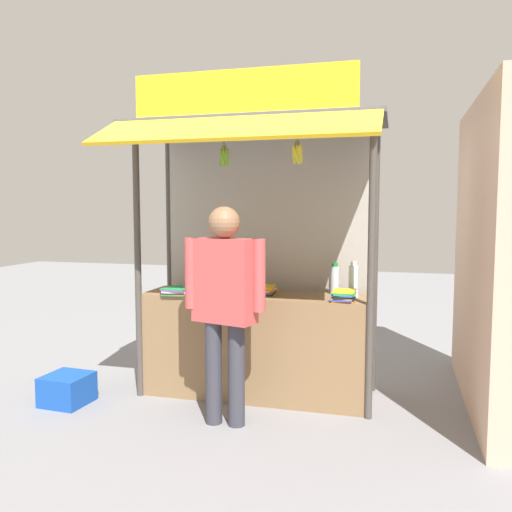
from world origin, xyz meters
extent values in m
plane|color=gray|center=(0.00, 0.00, 0.00)|extent=(20.00, 20.00, 0.00)
cube|color=olive|center=(0.00, 0.00, 0.47)|extent=(2.07, 0.56, 0.94)
cylinder|color=#4C4742|center=(-1.03, -0.28, 1.22)|extent=(0.06, 0.06, 2.45)
cylinder|color=#4C4742|center=(1.03, -0.28, 1.22)|extent=(0.06, 0.06, 2.45)
cylinder|color=#4C4742|center=(-1.03, 0.41, 1.22)|extent=(0.06, 0.06, 2.45)
cylinder|color=#4C4742|center=(1.03, 0.41, 1.22)|extent=(0.06, 0.06, 2.45)
cube|color=#B7B2A8|center=(0.00, 0.41, 1.20)|extent=(2.03, 0.04, 2.40)
cube|color=#3F3F44|center=(0.00, -0.03, 2.47)|extent=(2.27, 0.89, 0.04)
cube|color=gold|center=(0.00, -0.73, 2.33)|extent=(2.23, 0.51, 0.26)
cube|color=yellow|center=(0.00, -0.43, 2.66)|extent=(1.86, 0.04, 0.35)
cylinder|color=#59544C|center=(0.00, -0.38, 2.37)|extent=(1.96, 0.02, 0.02)
cylinder|color=silver|center=(-0.66, 0.17, 1.08)|extent=(0.09, 0.09, 0.27)
cylinder|color=blue|center=(-0.66, 0.17, 1.24)|extent=(0.06, 0.06, 0.04)
cylinder|color=silver|center=(0.87, 0.10, 1.08)|extent=(0.09, 0.09, 0.28)
cylinder|color=white|center=(0.87, 0.10, 1.24)|extent=(0.06, 0.06, 0.04)
cylinder|color=silver|center=(-0.24, 0.16, 1.06)|extent=(0.07, 0.07, 0.23)
cylinder|color=blue|center=(-0.24, 0.16, 1.19)|extent=(0.05, 0.05, 0.03)
cylinder|color=silver|center=(0.69, 0.19, 1.07)|extent=(0.08, 0.08, 0.25)
cylinder|color=#198C33|center=(0.69, 0.19, 1.21)|extent=(0.05, 0.05, 0.03)
cube|color=orange|center=(0.80, -0.13, 0.95)|extent=(0.20, 0.26, 0.01)
cube|color=blue|center=(0.80, -0.15, 0.96)|extent=(0.19, 0.26, 0.01)
cube|color=orange|center=(0.80, -0.14, 0.97)|extent=(0.19, 0.25, 0.01)
cube|color=black|center=(0.81, -0.14, 0.98)|extent=(0.20, 0.26, 0.01)
cube|color=black|center=(0.81, -0.14, 0.99)|extent=(0.20, 0.26, 0.01)
cube|color=blue|center=(0.80, -0.14, 1.00)|extent=(0.19, 0.26, 0.01)
cube|color=green|center=(0.81, -0.14, 1.01)|extent=(0.19, 0.26, 0.01)
cube|color=green|center=(0.80, -0.13, 1.02)|extent=(0.19, 0.25, 0.01)
cube|color=yellow|center=(0.81, -0.13, 1.03)|extent=(0.18, 0.25, 0.01)
cube|color=green|center=(-0.69, -0.18, 0.95)|extent=(0.23, 0.26, 0.01)
cube|color=orange|center=(-0.69, -0.18, 0.96)|extent=(0.23, 0.26, 0.01)
cube|color=black|center=(-0.69, -0.18, 0.97)|extent=(0.23, 0.26, 0.01)
cube|color=white|center=(-0.69, -0.18, 0.98)|extent=(0.24, 0.27, 0.01)
cube|color=purple|center=(-0.69, -0.18, 0.99)|extent=(0.23, 0.26, 0.01)
cube|color=green|center=(-0.69, -0.18, 1.00)|extent=(0.25, 0.27, 0.01)
cube|color=purple|center=(-0.35, -0.08, 0.95)|extent=(0.19, 0.29, 0.01)
cube|color=yellow|center=(-0.36, -0.09, 0.96)|extent=(0.20, 0.29, 0.01)
cube|color=purple|center=(-0.34, -0.08, 0.97)|extent=(0.20, 0.29, 0.01)
cube|color=black|center=(-0.35, -0.08, 0.98)|extent=(0.20, 0.29, 0.01)
cube|color=blue|center=(-0.34, -0.09, 0.99)|extent=(0.21, 0.30, 0.01)
cube|color=green|center=(-0.36, -0.08, 1.00)|extent=(0.21, 0.30, 0.01)
cube|color=purple|center=(-0.35, -0.09, 1.01)|extent=(0.22, 0.30, 0.01)
cube|color=yellow|center=(-0.35, -0.08, 1.02)|extent=(0.20, 0.29, 0.01)
cube|color=yellow|center=(0.07, -0.01, 0.95)|extent=(0.22, 0.26, 0.01)
cube|color=black|center=(0.06, -0.01, 0.96)|extent=(0.25, 0.28, 0.01)
cube|color=blue|center=(0.06, -0.01, 0.97)|extent=(0.23, 0.27, 0.01)
cube|color=blue|center=(0.05, -0.01, 0.97)|extent=(0.23, 0.27, 0.01)
cube|color=orange|center=(0.07, 0.00, 0.98)|extent=(0.23, 0.27, 0.01)
cube|color=white|center=(0.05, -0.01, 0.99)|extent=(0.24, 0.28, 0.01)
cube|color=yellow|center=(0.05, -0.02, 1.00)|extent=(0.24, 0.28, 0.01)
cube|color=orange|center=(0.06, -0.01, 1.01)|extent=(0.25, 0.28, 0.01)
cube|color=yellow|center=(0.06, -0.01, 1.02)|extent=(0.24, 0.28, 0.01)
cylinder|color=#332D23|center=(0.44, -0.38, 2.30)|extent=(0.01, 0.01, 0.09)
cylinder|color=olive|center=(0.44, -0.38, 2.24)|extent=(0.04, 0.04, 0.04)
ellipsoid|color=yellow|center=(0.47, -0.38, 2.15)|extent=(0.04, 0.08, 0.16)
ellipsoid|color=yellow|center=(0.46, -0.36, 2.15)|extent=(0.07, 0.07, 0.16)
ellipsoid|color=yellow|center=(0.44, -0.36, 2.15)|extent=(0.06, 0.04, 0.16)
ellipsoid|color=yellow|center=(0.43, -0.37, 2.15)|extent=(0.05, 0.07, 0.16)
ellipsoid|color=yellow|center=(0.42, -0.39, 2.15)|extent=(0.06, 0.08, 0.16)
ellipsoid|color=yellow|center=(0.44, -0.41, 2.15)|extent=(0.08, 0.04, 0.16)
ellipsoid|color=yellow|center=(0.45, -0.39, 2.15)|extent=(0.06, 0.06, 0.16)
cylinder|color=#332D23|center=(-0.17, -0.38, 2.30)|extent=(0.01, 0.01, 0.10)
cylinder|color=olive|center=(-0.17, -0.38, 2.23)|extent=(0.04, 0.04, 0.04)
ellipsoid|color=#6BA732|center=(-0.14, -0.38, 2.15)|extent=(0.03, 0.08, 0.15)
ellipsoid|color=#6BA732|center=(-0.15, -0.36, 2.15)|extent=(0.07, 0.06, 0.15)
ellipsoid|color=#6BA732|center=(-0.18, -0.37, 2.14)|extent=(0.06, 0.04, 0.15)
ellipsoid|color=#6BA732|center=(-0.19, -0.37, 2.14)|extent=(0.05, 0.07, 0.15)
ellipsoid|color=#6BA732|center=(-0.19, -0.39, 2.14)|extent=(0.05, 0.05, 0.16)
ellipsoid|color=#6BA732|center=(-0.18, -0.40, 2.14)|extent=(0.07, 0.04, 0.15)
ellipsoid|color=#6BA732|center=(-0.16, -0.40, 2.14)|extent=(0.06, 0.06, 0.16)
cylinder|color=#383842|center=(-0.16, -0.70, 0.42)|extent=(0.13, 0.13, 0.83)
cylinder|color=#383842|center=(0.03, -0.70, 0.42)|extent=(0.13, 0.13, 0.83)
cube|color=#CC4C4C|center=(-0.07, -0.70, 1.16)|extent=(0.53, 0.33, 0.66)
cylinder|color=#CC4C4C|center=(-0.35, -0.70, 1.21)|extent=(0.11, 0.11, 0.56)
cylinder|color=#CC4C4C|center=(0.21, -0.70, 1.21)|extent=(0.11, 0.11, 0.56)
sphere|color=#936B4C|center=(-0.07, -0.70, 1.62)|extent=(0.25, 0.25, 0.25)
cube|color=#194CB2|center=(-1.56, -0.64, 0.13)|extent=(0.39, 0.39, 0.26)
cube|color=#D7B095|center=(1.95, 0.30, 1.32)|extent=(0.20, 2.40, 2.65)
camera|label=1|loc=(1.23, -4.57, 1.73)|focal=36.91mm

